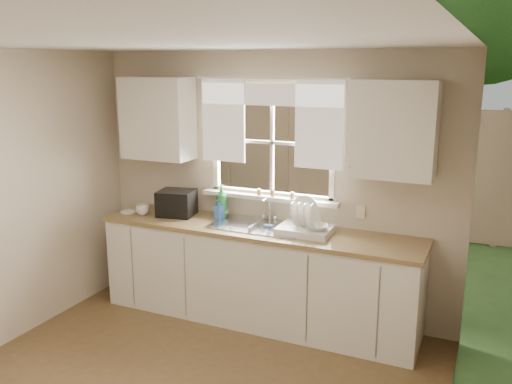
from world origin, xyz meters
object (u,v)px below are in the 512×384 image
at_px(soap_bottle_a, 222,201).
at_px(cup, 143,210).
at_px(dish_rack, 305,226).
at_px(black_appliance, 177,203).

height_order(soap_bottle_a, cup, soap_bottle_a).
bearing_deg(dish_rack, black_appliance, 178.50).
relative_size(dish_rack, black_appliance, 1.38).
bearing_deg(cup, black_appliance, 17.66).
height_order(cup, black_appliance, black_appliance).
distance_m(cup, black_appliance, 0.35).
relative_size(soap_bottle_a, cup, 2.30).
relative_size(dish_rack, soap_bottle_a, 1.47).
xyz_separation_m(cup, black_appliance, (0.31, 0.14, 0.07)).
bearing_deg(soap_bottle_a, black_appliance, -150.97).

